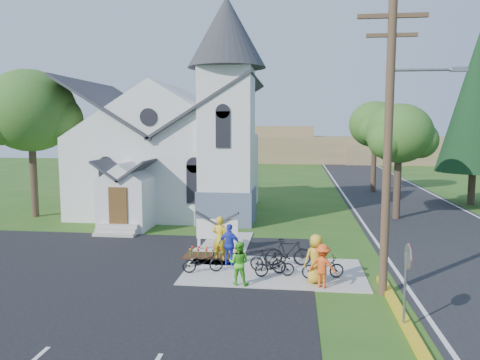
# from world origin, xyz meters

# --- Properties ---
(ground) EXTENTS (120.00, 120.00, 0.00)m
(ground) POSITION_xyz_m (0.00, 0.00, 0.00)
(ground) COLOR #265518
(ground) RESTS_ON ground
(parking_lot) EXTENTS (20.00, 16.00, 0.02)m
(parking_lot) POSITION_xyz_m (-7.00, -2.00, 0.01)
(parking_lot) COLOR black
(parking_lot) RESTS_ON ground
(road) EXTENTS (8.00, 90.00, 0.02)m
(road) POSITION_xyz_m (10.00, 15.00, 0.01)
(road) COLOR black
(road) RESTS_ON ground
(sidewalk) EXTENTS (7.00, 4.00, 0.05)m
(sidewalk) POSITION_xyz_m (1.50, 0.50, 0.03)
(sidewalk) COLOR #A49D94
(sidewalk) RESTS_ON ground
(church) EXTENTS (12.35, 12.00, 13.00)m
(church) POSITION_xyz_m (-5.48, 12.48, 5.25)
(church) COLOR white
(church) RESTS_ON ground
(church_sign) EXTENTS (2.20, 0.40, 1.70)m
(church_sign) POSITION_xyz_m (-1.20, 3.20, 1.03)
(church_sign) COLOR #A49D94
(church_sign) RESTS_ON ground
(flower_bed) EXTENTS (2.60, 1.10, 0.07)m
(flower_bed) POSITION_xyz_m (-1.20, 2.30, 0.04)
(flower_bed) COLOR #36200E
(flower_bed) RESTS_ON ground
(utility_pole) EXTENTS (3.45, 0.28, 10.00)m
(utility_pole) POSITION_xyz_m (5.36, -1.50, 5.40)
(utility_pole) COLOR #432D21
(utility_pole) RESTS_ON ground
(stop_sign) EXTENTS (0.11, 0.76, 2.48)m
(stop_sign) POSITION_xyz_m (5.43, -4.20, 1.78)
(stop_sign) COLOR gray
(stop_sign) RESTS_ON ground
(tree_lot_corner) EXTENTS (5.60, 5.60, 9.15)m
(tree_lot_corner) POSITION_xyz_m (-14.00, 10.00, 6.60)
(tree_lot_corner) COLOR #382A1E
(tree_lot_corner) RESTS_ON ground
(tree_road_near) EXTENTS (4.00, 4.00, 7.05)m
(tree_road_near) POSITION_xyz_m (8.50, 12.00, 5.21)
(tree_road_near) COLOR #382A1E
(tree_road_near) RESTS_ON ground
(tree_road_mid) EXTENTS (4.40, 4.40, 7.80)m
(tree_road_mid) POSITION_xyz_m (9.00, 24.00, 5.78)
(tree_road_mid) COLOR #382A1E
(tree_road_mid) RESTS_ON ground
(conifer) EXTENTS (5.20, 5.20, 12.40)m
(conifer) POSITION_xyz_m (15.00, 18.00, 7.39)
(conifer) COLOR #382A1E
(conifer) RESTS_ON ground
(distant_hills) EXTENTS (61.00, 10.00, 5.60)m
(distant_hills) POSITION_xyz_m (3.36, 56.33, 2.17)
(distant_hills) COLOR olive
(distant_hills) RESTS_ON ground
(cyclist_0) EXTENTS (0.78, 0.60, 1.88)m
(cyclist_0) POSITION_xyz_m (-0.84, 1.75, 0.99)
(cyclist_0) COLOR yellow
(cyclist_0) RESTS_ON sidewalk
(bike_0) EXTENTS (1.67, 0.99, 0.83)m
(bike_0) POSITION_xyz_m (-1.24, 0.02, 0.47)
(bike_0) COLOR black
(bike_0) RESTS_ON sidewalk
(cyclist_1) EXTENTS (0.85, 0.71, 1.57)m
(cyclist_1) POSITION_xyz_m (0.33, -1.20, 0.84)
(cyclist_1) COLOR #4ACC26
(cyclist_1) RESTS_ON sidewalk
(bike_1) EXTENTS (1.96, 0.76, 1.15)m
(bike_1) POSITION_xyz_m (2.04, 1.23, 0.62)
(bike_1) COLOR black
(bike_1) RESTS_ON sidewalk
(cyclist_2) EXTENTS (1.08, 0.71, 1.70)m
(cyclist_2) POSITION_xyz_m (-0.33, 1.07, 0.90)
(cyclist_2) COLOR #2837C8
(cyclist_2) RESTS_ON sidewalk
(bike_2) EXTENTS (1.59, 0.83, 0.79)m
(bike_2) POSITION_xyz_m (1.56, -0.15, 0.45)
(bike_2) COLOR black
(bike_2) RESTS_ON sidewalk
(cyclist_3) EXTENTS (1.15, 0.91, 1.55)m
(cyclist_3) POSITION_xyz_m (3.29, -1.16, 0.83)
(cyclist_3) COLOR #EE521A
(cyclist_3) RESTS_ON sidewalk
(bike_3) EXTENTS (1.52, 0.79, 0.88)m
(bike_3) POSITION_xyz_m (1.27, 0.32, 0.49)
(bike_3) COLOR black
(bike_3) RESTS_ON sidewalk
(cyclist_4) EXTENTS (1.03, 0.85, 1.80)m
(cyclist_4) POSITION_xyz_m (3.08, -0.72, 0.95)
(cyclist_4) COLOR gold
(cyclist_4) RESTS_ON sidewalk
(bike_4) EXTENTS (1.69, 0.91, 0.84)m
(bike_4) POSITION_xyz_m (3.36, -0.15, 0.47)
(bike_4) COLOR black
(bike_4) RESTS_ON sidewalk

